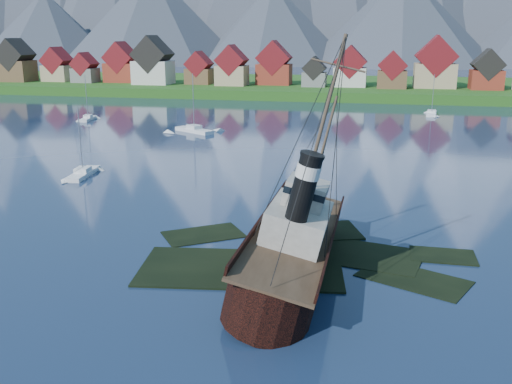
% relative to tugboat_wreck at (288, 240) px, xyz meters
% --- Properties ---
extents(ground, '(1400.00, 1400.00, 0.00)m').
position_rel_tugboat_wreck_xyz_m(ground, '(-1.06, 1.05, -2.78)').
color(ground, '#192A47').
rests_on(ground, ground).
extents(shoal, '(31.71, 21.24, 1.14)m').
position_rel_tugboat_wreck_xyz_m(shoal, '(0.71, 3.20, -3.12)').
color(shoal, black).
rests_on(shoal, ground).
extents(shore_bank, '(600.00, 80.00, 3.20)m').
position_rel_tugboat_wreck_xyz_m(shore_bank, '(-1.06, 171.05, -2.78)').
color(shore_bank, '#264D16').
rests_on(shore_bank, ground).
extents(seawall, '(600.00, 2.50, 2.00)m').
position_rel_tugboat_wreck_xyz_m(seawall, '(-1.06, 133.05, -2.78)').
color(seawall, '#3F3D38').
rests_on(seawall, ground).
extents(town, '(250.96, 16.69, 17.30)m').
position_rel_tugboat_wreck_xyz_m(town, '(-34.18, 153.24, 6.21)').
color(town, maroon).
rests_on(town, ground).
extents(tugboat_wreck, '(6.44, 27.76, 22.00)m').
position_rel_tugboat_wreck_xyz_m(tugboat_wreck, '(0.00, 0.00, 0.00)').
color(tugboat_wreck, black).
rests_on(tugboat_wreck, ground).
extents(sailboat_a, '(3.19, 8.82, 10.53)m').
position_rel_tugboat_wreck_xyz_m(sailboat_a, '(-35.29, 28.19, -2.54)').
color(sailboat_a, white).
rests_on(sailboat_a, ground).
extents(sailboat_b, '(3.18, 8.00, 11.30)m').
position_rel_tugboat_wreck_xyz_m(sailboat_b, '(-62.49, 80.89, -2.51)').
color(sailboat_b, white).
rests_on(sailboat_b, ground).
extents(sailboat_c, '(9.87, 7.47, 12.97)m').
position_rel_tugboat_wreck_xyz_m(sailboat_c, '(-31.39, 69.22, -2.48)').
color(sailboat_c, white).
rests_on(sailboat_c, ground).
extents(sailboat_e, '(3.35, 9.65, 10.97)m').
position_rel_tugboat_wreck_xyz_m(sailboat_e, '(20.80, 108.38, -2.54)').
color(sailboat_e, white).
rests_on(sailboat_e, ground).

